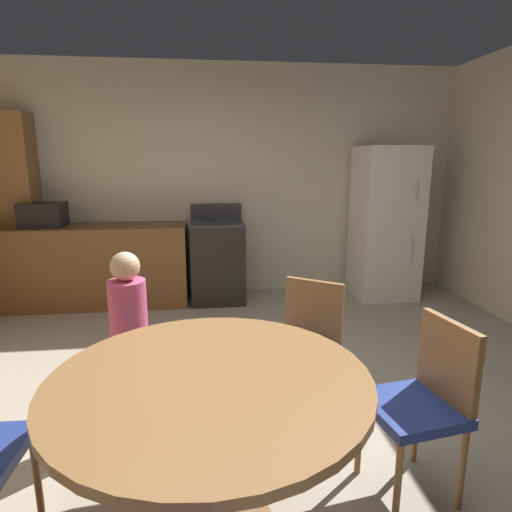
% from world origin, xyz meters
% --- Properties ---
extents(ground_plane, '(14.00, 14.00, 0.00)m').
position_xyz_m(ground_plane, '(0.00, 0.00, 0.00)').
color(ground_plane, '#A89E89').
extents(wall_back, '(5.77, 0.12, 2.70)m').
position_xyz_m(wall_back, '(0.00, 2.90, 1.35)').
color(wall_back, beige).
rests_on(wall_back, ground).
extents(kitchen_counter, '(2.06, 0.60, 0.90)m').
position_xyz_m(kitchen_counter, '(-1.55, 2.50, 0.45)').
color(kitchen_counter, brown).
rests_on(kitchen_counter, ground).
extents(pantry_column, '(0.44, 0.36, 2.10)m').
position_xyz_m(pantry_column, '(-2.36, 2.68, 1.05)').
color(pantry_column, olive).
rests_on(pantry_column, ground).
extents(oven_range, '(0.60, 0.60, 1.10)m').
position_xyz_m(oven_range, '(-0.17, 2.50, 0.47)').
color(oven_range, black).
rests_on(oven_range, ground).
extents(refrigerator, '(0.68, 0.68, 1.76)m').
position_xyz_m(refrigerator, '(1.80, 2.45, 0.88)').
color(refrigerator, white).
rests_on(refrigerator, ground).
extents(microwave, '(0.44, 0.32, 0.26)m').
position_xyz_m(microwave, '(-2.04, 2.50, 1.03)').
color(microwave, black).
rests_on(microwave, kitchen_counter).
extents(dining_table, '(1.30, 1.30, 0.76)m').
position_xyz_m(dining_table, '(-0.29, -0.74, 0.61)').
color(dining_table, olive).
rests_on(dining_table, ground).
extents(chair_east, '(0.46, 0.46, 0.87)m').
position_xyz_m(chair_east, '(0.73, -0.58, 0.50)').
color(chair_east, olive).
rests_on(chair_east, ground).
extents(chair_northeast, '(0.56, 0.56, 0.87)m').
position_xyz_m(chair_northeast, '(0.31, 0.09, 0.50)').
color(chair_northeast, olive).
rests_on(chair_northeast, ground).
extents(person_child, '(0.30, 0.30, 1.09)m').
position_xyz_m(person_child, '(-0.76, 0.14, 0.58)').
color(person_child, '#665B51').
rests_on(person_child, ground).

